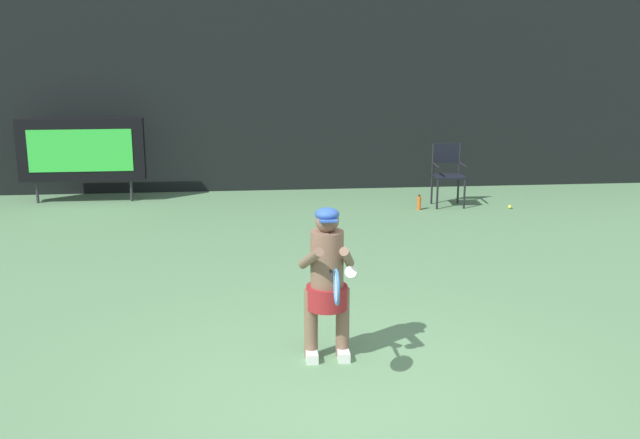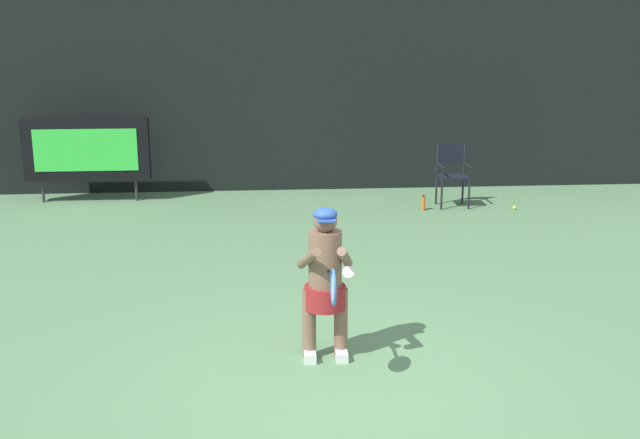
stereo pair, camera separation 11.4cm
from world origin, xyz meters
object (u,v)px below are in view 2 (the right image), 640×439
(scoreboard, at_px, (87,149))
(umpire_chair, at_px, (452,171))
(tennis_racket, at_px, (333,286))
(tennis_ball_loose, at_px, (515,208))
(tennis_player, at_px, (325,278))
(water_bottle, at_px, (423,203))

(scoreboard, xyz_separation_m, umpire_chair, (6.41, -0.87, -0.33))
(umpire_chair, relative_size, tennis_racket, 1.79)
(tennis_racket, height_order, tennis_ball_loose, tennis_racket)
(tennis_racket, bearing_deg, tennis_ball_loose, 70.12)
(tennis_player, bearing_deg, water_bottle, 69.38)
(water_bottle, xyz_separation_m, tennis_player, (-2.22, -5.89, 0.67))
(scoreboard, xyz_separation_m, water_bottle, (5.85, -1.17, -0.82))
(scoreboard, height_order, tennis_racket, scoreboard)
(umpire_chair, bearing_deg, tennis_racket, -112.10)
(water_bottle, bearing_deg, tennis_player, -110.62)
(water_bottle, distance_m, tennis_player, 6.33)
(tennis_player, bearing_deg, tennis_racket, -89.15)
(water_bottle, bearing_deg, umpire_chair, 27.43)
(umpire_chair, height_order, tennis_ball_loose, umpire_chair)
(scoreboard, relative_size, tennis_player, 1.51)
(scoreboard, relative_size, water_bottle, 8.30)
(tennis_player, height_order, tennis_racket, tennis_player)
(water_bottle, bearing_deg, scoreboard, 168.73)
(water_bottle, xyz_separation_m, tennis_racket, (-2.21, -6.52, 0.81))
(scoreboard, bearing_deg, tennis_player, -62.74)
(scoreboard, bearing_deg, umpire_chair, -7.77)
(tennis_ball_loose, bearing_deg, tennis_racket, -120.49)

